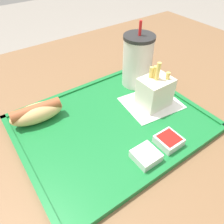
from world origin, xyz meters
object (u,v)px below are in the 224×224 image
at_px(soda_cup, 137,61).
at_px(fries_carton, 155,92).
at_px(hot_dog_far, 37,112).
at_px(sauce_cup_mayo, 146,155).
at_px(sauce_cup_ketchup, 169,140).

relative_size(soda_cup, fries_carton, 1.48).
height_order(soda_cup, hot_dog_far, soda_cup).
relative_size(soda_cup, sauce_cup_mayo, 3.68).
bearing_deg(hot_dog_far, fries_carton, -23.46).
relative_size(hot_dog_far, sauce_cup_ketchup, 2.62).
distance_m(fries_carton, sauce_cup_ketchup, 0.13).
height_order(hot_dog_far, fries_carton, fries_carton).
bearing_deg(fries_carton, sauce_cup_ketchup, -119.53).
relative_size(fries_carton, sauce_cup_ketchup, 2.49).
height_order(soda_cup, sauce_cup_mayo, soda_cup).
xyz_separation_m(hot_dog_far, fries_carton, (0.25, -0.11, 0.02)).
bearing_deg(sauce_cup_mayo, soda_cup, 54.13).
distance_m(soda_cup, fries_carton, 0.11).
bearing_deg(soda_cup, fries_carton, -105.14).
distance_m(soda_cup, hot_dog_far, 0.28).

